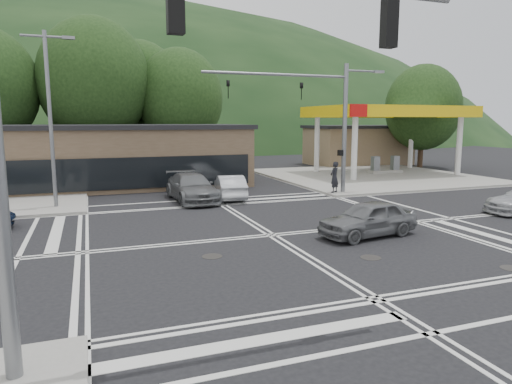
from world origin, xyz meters
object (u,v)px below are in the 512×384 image
object	(u,v)px
car_grey_center	(368,219)
car_northbound	(192,187)
car_queue_b	(203,173)
pedestrian	(334,177)
car_queue_a	(230,187)

from	to	relation	value
car_grey_center	car_northbound	distance (m)	11.53
car_queue_b	pedestrian	bearing A→B (deg)	131.99
car_queue_a	car_northbound	bearing A→B (deg)	9.15
car_northbound	car_queue_a	bearing A→B (deg)	-2.57
car_queue_b	car_northbound	distance (m)	7.21
pedestrian	car_queue_b	bearing A→B (deg)	-79.96
car_queue_b	pedestrian	distance (m)	10.10
car_grey_center	car_queue_b	distance (m)	17.47
car_queue_a	pedestrian	distance (m)	6.58
car_queue_a	pedestrian	xyz separation A→B (m)	(6.50, -0.93, 0.41)
car_grey_center	pedestrian	size ratio (longest dim) A/B	2.18
car_grey_center	car_queue_b	bearing A→B (deg)	179.61
car_northbound	pedestrian	size ratio (longest dim) A/B	2.81
car_grey_center	car_queue_b	size ratio (longest dim) A/B	0.90
car_queue_a	car_northbound	size ratio (longest dim) A/B	0.79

